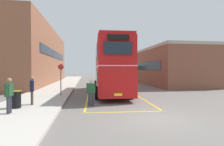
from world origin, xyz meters
TOP-DOWN VIEW (x-y plane):
  - ground_plane at (0.00, 14.40)m, footprint 135.60×135.60m
  - sidewalk_left at (-6.50, 16.80)m, footprint 4.00×57.60m
  - brick_building_left at (-10.83, 21.93)m, footprint 5.52×24.89m
  - depot_building_right at (9.30, 17.26)m, footprint 7.73×14.46m
  - double_decker_bus at (-0.88, 8.72)m, footprint 3.22×10.76m
  - single_deck_bus at (2.90, 29.96)m, footprint 3.59×8.60m
  - pedestrian_boarding at (-2.82, 3.17)m, footprint 0.55×0.26m
  - pedestrian_waiting_near at (-6.32, 3.43)m, footprint 0.33×0.55m
  - pedestrian_waiting_far at (-6.75, 1.32)m, footprint 0.24×0.57m
  - litter_bin at (-6.90, 2.55)m, footprint 0.53×0.53m
  - bus_stop_sign at (-5.14, 7.05)m, footprint 0.44×0.08m
  - bay_marking_yellow at (-0.91, 6.75)m, footprint 4.78×12.83m

SIDE VIEW (x-z plane):
  - ground_plane at x=0.00m, z-range 0.00..0.00m
  - bay_marking_yellow at x=-0.91m, z-range 0.00..0.01m
  - sidewalk_left at x=-6.50m, z-range 0.00..0.14m
  - litter_bin at x=-6.90m, z-range 0.14..1.09m
  - pedestrian_boarding at x=-2.82m, z-range 0.12..1.75m
  - pedestrian_waiting_near at x=-6.32m, z-range 0.27..1.94m
  - pedestrian_waiting_far at x=-6.75m, z-range 0.27..1.97m
  - single_deck_bus at x=2.90m, z-range 0.13..3.15m
  - bus_stop_sign at x=-5.14m, z-range 0.40..2.92m
  - double_decker_bus at x=-0.88m, z-range 0.14..4.89m
  - depot_building_right at x=9.30m, z-range 0.00..5.34m
  - brick_building_left at x=-10.83m, z-range 0.00..8.48m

